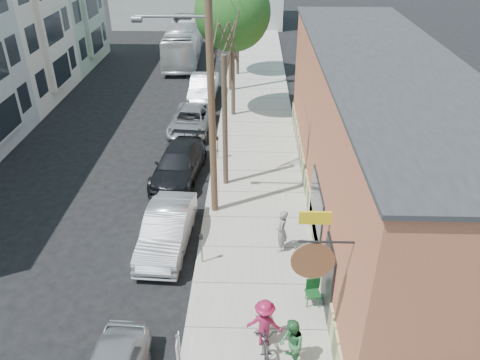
{
  "coord_description": "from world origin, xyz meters",
  "views": [
    {
      "loc": [
        4.01,
        -12.14,
        11.46
      ],
      "look_at": [
        3.52,
        4.75,
        1.5
      ],
      "focal_mm": 35.0,
      "sensor_mm": 36.0,
      "label": 1
    }
  ],
  "objects_px": {
    "tree_bare": "(225,123)",
    "cyclist": "(264,323)",
    "car_2": "(179,164)",
    "patron_green": "(291,344)",
    "patio_chair_a": "(313,293)",
    "parking_meter_far": "(218,144)",
    "patron_grey": "(282,231)",
    "utility_pole_near": "(210,93)",
    "car_1": "(167,230)",
    "car_4": "(204,88)",
    "bus": "(184,42)",
    "parking_meter_near": "(202,244)",
    "tree_leafy_mid": "(232,13)",
    "car_3": "(191,120)",
    "tree_leafy_far": "(237,2)"
  },
  "relations": [
    {
      "from": "parking_meter_far",
      "to": "tree_leafy_mid",
      "type": "xyz_separation_m",
      "value": [
        0.55,
        5.97,
        5.27
      ]
    },
    {
      "from": "tree_leafy_far",
      "to": "car_3",
      "type": "height_order",
      "value": "tree_leafy_far"
    },
    {
      "from": "patron_grey",
      "to": "patron_green",
      "type": "relative_size",
      "value": 1.05
    },
    {
      "from": "parking_meter_far",
      "to": "cyclist",
      "type": "relative_size",
      "value": 0.75
    },
    {
      "from": "tree_leafy_mid",
      "to": "patron_grey",
      "type": "xyz_separation_m",
      "value": [
        2.36,
        -13.28,
        -5.24
      ]
    },
    {
      "from": "patron_green",
      "to": "patio_chair_a",
      "type": "bearing_deg",
      "value": 152.74
    },
    {
      "from": "parking_meter_far",
      "to": "patron_grey",
      "type": "xyz_separation_m",
      "value": [
        2.91,
        -7.31,
        0.03
      ]
    },
    {
      "from": "patron_green",
      "to": "cyclist",
      "type": "relative_size",
      "value": 1.0
    },
    {
      "from": "parking_meter_near",
      "to": "bus",
      "type": "xyz_separation_m",
      "value": [
        -4.16,
        26.57,
        0.52
      ]
    },
    {
      "from": "cyclist",
      "to": "car_4",
      "type": "bearing_deg",
      "value": -71.14
    },
    {
      "from": "patron_green",
      "to": "car_2",
      "type": "xyz_separation_m",
      "value": [
        -4.69,
        10.77,
        -0.25
      ]
    },
    {
      "from": "parking_meter_near",
      "to": "bus",
      "type": "relative_size",
      "value": 0.11
    },
    {
      "from": "patron_green",
      "to": "car_4",
      "type": "height_order",
      "value": "patron_green"
    },
    {
      "from": "tree_bare",
      "to": "car_2",
      "type": "relative_size",
      "value": 1.21
    },
    {
      "from": "tree_bare",
      "to": "car_1",
      "type": "relative_size",
      "value": 1.32
    },
    {
      "from": "tree_bare",
      "to": "car_1",
      "type": "bearing_deg",
      "value": -113.6
    },
    {
      "from": "tree_bare",
      "to": "cyclist",
      "type": "bearing_deg",
      "value": -79.97
    },
    {
      "from": "parking_meter_near",
      "to": "parking_meter_far",
      "type": "relative_size",
      "value": 1.0
    },
    {
      "from": "car_1",
      "to": "cyclist",
      "type": "bearing_deg",
      "value": -49.54
    },
    {
      "from": "parking_meter_far",
      "to": "patron_grey",
      "type": "relative_size",
      "value": 0.72
    },
    {
      "from": "patron_green",
      "to": "car_2",
      "type": "bearing_deg",
      "value": -163.54
    },
    {
      "from": "parking_meter_far",
      "to": "utility_pole_near",
      "type": "bearing_deg",
      "value": -88.28
    },
    {
      "from": "parking_meter_far",
      "to": "tree_leafy_mid",
      "type": "bearing_deg",
      "value": 84.74
    },
    {
      "from": "car_1",
      "to": "car_2",
      "type": "bearing_deg",
      "value": 96.16
    },
    {
      "from": "car_3",
      "to": "cyclist",
      "type": "bearing_deg",
      "value": -71.86
    },
    {
      "from": "utility_pole_near",
      "to": "tree_bare",
      "type": "bearing_deg",
      "value": 79.69
    },
    {
      "from": "tree_leafy_far",
      "to": "car_3",
      "type": "distance_m",
      "value": 11.71
    },
    {
      "from": "parking_meter_far",
      "to": "tree_bare",
      "type": "bearing_deg",
      "value": -77.25
    },
    {
      "from": "tree_leafy_mid",
      "to": "utility_pole_near",
      "type": "bearing_deg",
      "value": -92.2
    },
    {
      "from": "parking_meter_far",
      "to": "patron_green",
      "type": "bearing_deg",
      "value": -76.77
    },
    {
      "from": "tree_leafy_mid",
      "to": "car_3",
      "type": "xyz_separation_m",
      "value": [
        -2.38,
        -2.28,
        -5.59
      ]
    },
    {
      "from": "patio_chair_a",
      "to": "patron_green",
      "type": "bearing_deg",
      "value": -121.31
    },
    {
      "from": "tree_leafy_far",
      "to": "car_4",
      "type": "relative_size",
      "value": 1.5
    },
    {
      "from": "parking_meter_far",
      "to": "bus",
      "type": "height_order",
      "value": "bus"
    },
    {
      "from": "patron_grey",
      "to": "patron_green",
      "type": "distance_m",
      "value": 5.16
    },
    {
      "from": "parking_meter_near",
      "to": "car_2",
      "type": "distance_m",
      "value": 6.67
    },
    {
      "from": "parking_meter_far",
      "to": "patron_green",
      "type": "relative_size",
      "value": 0.75
    },
    {
      "from": "tree_bare",
      "to": "patron_grey",
      "type": "xyz_separation_m",
      "value": [
        2.36,
        -4.88,
        -2.17
      ]
    },
    {
      "from": "utility_pole_near",
      "to": "patron_grey",
      "type": "distance_m",
      "value": 5.82
    },
    {
      "from": "car_4",
      "to": "patio_chair_a",
      "type": "bearing_deg",
      "value": -73.69
    },
    {
      "from": "parking_meter_near",
      "to": "patron_grey",
      "type": "distance_m",
      "value": 3.02
    },
    {
      "from": "tree_leafy_far",
      "to": "car_1",
      "type": "height_order",
      "value": "tree_leafy_far"
    },
    {
      "from": "car_3",
      "to": "tree_leafy_far",
      "type": "bearing_deg",
      "value": 80.62
    },
    {
      "from": "car_4",
      "to": "bus",
      "type": "xyz_separation_m",
      "value": [
        -2.57,
        9.44,
        0.71
      ]
    },
    {
      "from": "patron_grey",
      "to": "bus",
      "type": "distance_m",
      "value": 26.7
    },
    {
      "from": "parking_meter_near",
      "to": "patron_grey",
      "type": "relative_size",
      "value": 0.72
    },
    {
      "from": "car_2",
      "to": "patron_green",
      "type": "bearing_deg",
      "value": -60.62
    },
    {
      "from": "tree_leafy_far",
      "to": "tree_leafy_mid",
      "type": "bearing_deg",
      "value": -90.0
    },
    {
      "from": "car_2",
      "to": "car_3",
      "type": "xyz_separation_m",
      "value": [
        -0.08,
        5.4,
        -0.06
      ]
    },
    {
      "from": "parking_meter_near",
      "to": "car_4",
      "type": "bearing_deg",
      "value": 95.3
    }
  ]
}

